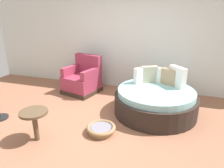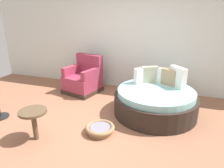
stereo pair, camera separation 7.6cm
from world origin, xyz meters
name	(u,v)px [view 1 (the left image)]	position (x,y,z in m)	size (l,w,h in m)	color
ground_plane	(95,128)	(0.00, 0.00, -0.01)	(8.00, 8.00, 0.02)	#936047
back_wall	(126,39)	(0.00, 2.26, 1.30)	(8.00, 0.12, 2.60)	silver
round_daybed	(155,100)	(0.96, 0.95, 0.27)	(1.67, 1.67, 0.93)	#2D231E
red_armchair	(83,80)	(-0.96, 1.55, 0.33)	(0.97, 0.97, 0.94)	#38281E
pet_basket	(101,129)	(0.17, -0.10, 0.07)	(0.51, 0.51, 0.13)	#8E704C
side_table	(34,117)	(-0.76, -0.61, 0.43)	(0.44, 0.44, 0.52)	brown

